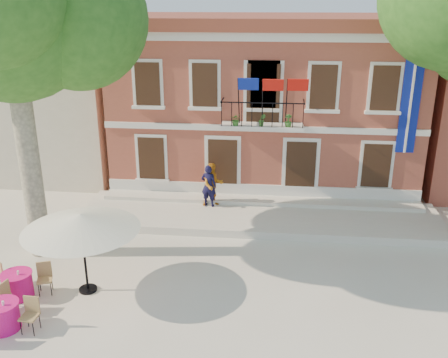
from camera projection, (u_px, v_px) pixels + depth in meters
ground at (190, 275)px, 15.70m from camera, size 90.00×90.00×0.00m
main_building at (265, 98)px, 23.53m from camera, size 13.50×9.59×7.50m
neighbor_west at (43, 100)px, 25.82m from camera, size 9.40×9.40×6.40m
terrace at (259, 217)px, 19.56m from camera, size 14.00×3.40×0.30m
plane_tree_west at (8, 12)px, 14.43m from camera, size 5.42×5.42×10.64m
patio_umbrella at (81, 222)px, 14.14m from camera, size 3.35×3.35×2.49m
pedestrian_navy at (209, 186)px, 19.91m from camera, size 0.72×0.56×1.73m
pedestrian_orange at (213, 185)px, 19.95m from camera, size 1.03×0.91×1.77m
cafe_table_0 at (18, 284)px, 14.45m from camera, size 1.84×1.76×0.95m
cafe_table_1 at (3, 315)px, 13.04m from camera, size 1.66×1.87×0.95m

